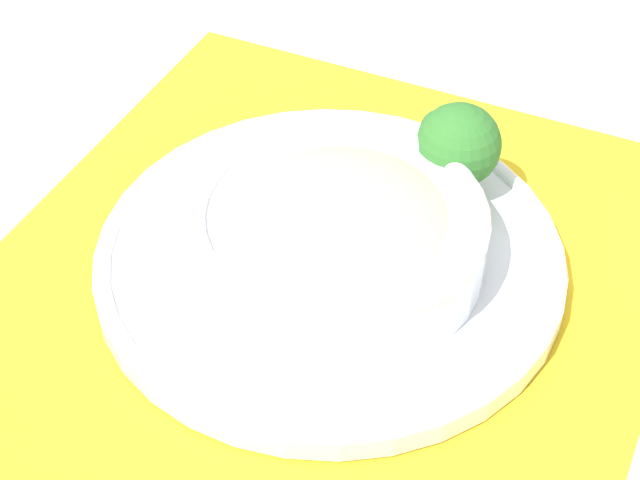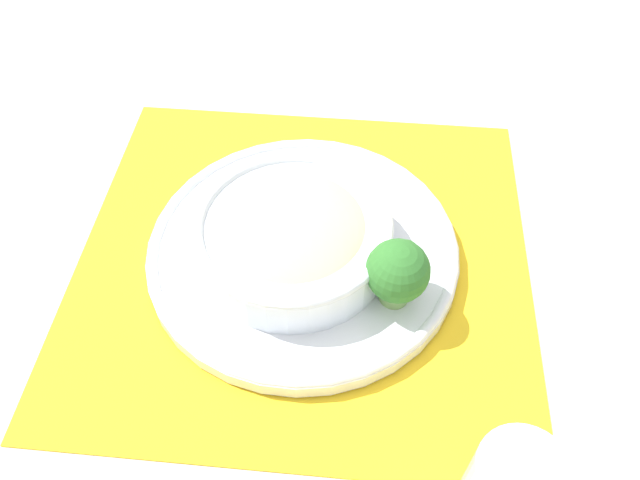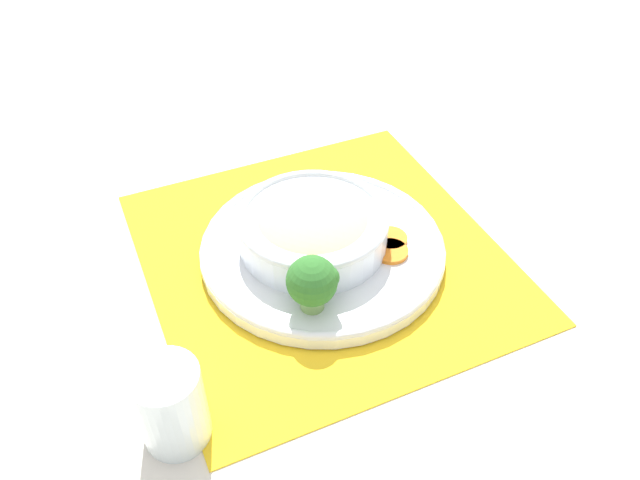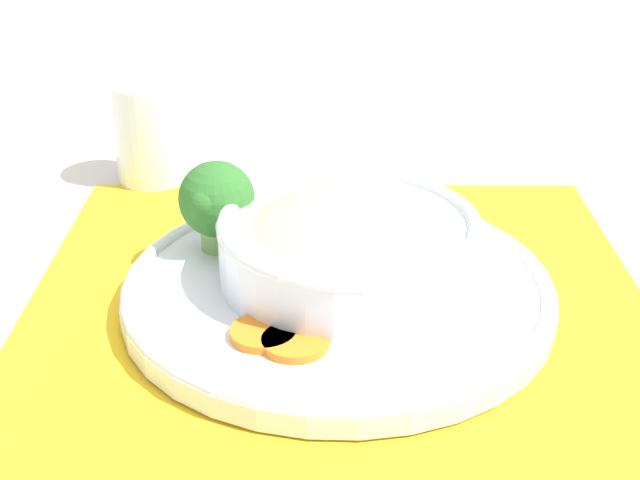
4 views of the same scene
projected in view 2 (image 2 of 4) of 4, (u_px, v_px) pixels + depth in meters
ground_plane at (303, 258)px, 0.64m from camera, size 4.00×4.00×0.00m
placemat at (303, 256)px, 0.64m from camera, size 0.47×0.48×0.00m
plate at (303, 248)px, 0.63m from camera, size 0.31×0.31×0.02m
bowl at (293, 234)px, 0.60m from camera, size 0.19×0.19×0.06m
broccoli_floret at (398, 272)px, 0.55m from camera, size 0.06×0.06×0.07m
carrot_slice_near at (357, 195)px, 0.66m from camera, size 0.04×0.04×0.01m
carrot_slice_middle at (338, 187)px, 0.67m from camera, size 0.04×0.04×0.01m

